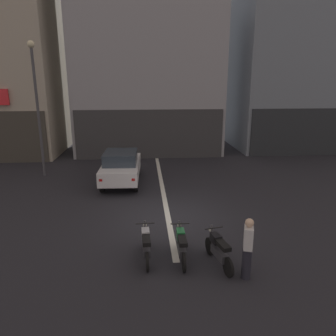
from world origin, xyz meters
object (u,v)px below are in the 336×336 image
object	(u,v)px
motorcycle_black_row_centre	(219,250)
person_by_motorcycles	(248,248)
motorcycle_green_row_left_mid	(181,245)
motorcycle_silver_row_leftmost	(146,244)
car_white_crossing_near	(121,166)
street_lamp	(37,97)

from	to	relation	value
motorcycle_black_row_centre	person_by_motorcycles	bearing A→B (deg)	-50.05
motorcycle_green_row_left_mid	motorcycle_black_row_centre	size ratio (longest dim) A/B	1.02
person_by_motorcycles	motorcycle_silver_row_leftmost	bearing A→B (deg)	156.32
car_white_crossing_near	motorcycle_silver_row_leftmost	bearing A→B (deg)	-80.89
car_white_crossing_near	person_by_motorcycles	distance (m)	9.03
motorcycle_silver_row_leftmost	motorcycle_green_row_left_mid	world-z (taller)	same
car_white_crossing_near	motorcycle_silver_row_leftmost	xyz separation A→B (m)	(1.14, -7.11, -0.43)
motorcycle_silver_row_leftmost	motorcycle_green_row_left_mid	distance (m)	1.00
street_lamp	motorcycle_green_row_left_mid	distance (m)	11.58
motorcycle_silver_row_leftmost	motorcycle_black_row_centre	size ratio (longest dim) A/B	1.02
motorcycle_silver_row_leftmost	car_white_crossing_near	bearing A→B (deg)	99.11
car_white_crossing_near	motorcycle_black_row_centre	size ratio (longest dim) A/B	2.52
motorcycle_silver_row_leftmost	motorcycle_black_row_centre	distance (m)	2.04
car_white_crossing_near	motorcycle_green_row_left_mid	size ratio (longest dim) A/B	2.48
motorcycle_green_row_left_mid	person_by_motorcycles	distance (m)	1.91
street_lamp	person_by_motorcycles	size ratio (longest dim) A/B	4.12
motorcycle_silver_row_leftmost	motorcycle_green_row_left_mid	size ratio (longest dim) A/B	1.00
motorcycle_green_row_left_mid	motorcycle_silver_row_leftmost	bearing A→B (deg)	174.30
car_white_crossing_near	motorcycle_green_row_left_mid	distance (m)	7.53
motorcycle_black_row_centre	person_by_motorcycles	xyz separation A→B (m)	(0.57, -0.68, 0.40)
motorcycle_green_row_left_mid	motorcycle_black_row_centre	distance (m)	1.05
street_lamp	motorcycle_silver_row_leftmost	world-z (taller)	street_lamp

